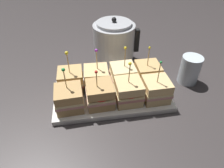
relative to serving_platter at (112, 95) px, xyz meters
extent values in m
plane|color=#383333|center=(0.00, 0.00, -0.01)|extent=(6.00, 6.00, 0.00)
cube|color=white|center=(0.00, 0.00, 0.00)|extent=(0.41, 0.22, 0.01)
cube|color=white|center=(0.00, 0.00, 0.01)|extent=(0.41, 0.22, 0.01)
cube|color=tan|center=(-0.15, -0.05, 0.02)|extent=(0.09, 0.09, 0.03)
cube|color=tan|center=(-0.15, -0.05, 0.04)|extent=(0.09, 0.09, 0.01)
cube|color=beige|center=(-0.15, -0.05, 0.05)|extent=(0.09, 0.09, 0.01)
cube|color=tan|center=(-0.15, -0.05, 0.07)|extent=(0.09, 0.09, 0.03)
cylinder|color=tan|center=(-0.15, -0.04, 0.12)|extent=(0.00, 0.01, 0.08)
sphere|color=green|center=(-0.15, -0.04, 0.15)|extent=(0.01, 0.01, 0.01)
cube|color=tan|center=(-0.05, -0.05, 0.02)|extent=(0.09, 0.09, 0.03)
cube|color=tan|center=(-0.05, -0.05, 0.04)|extent=(0.09, 0.09, 0.01)
cube|color=beige|center=(-0.05, -0.05, 0.05)|extent=(0.09, 0.09, 0.01)
cylinder|color=red|center=(-0.05, -0.06, 0.06)|extent=(0.06, 0.06, 0.00)
cube|color=tan|center=(-0.05, -0.05, 0.07)|extent=(0.09, 0.09, 0.03)
cylinder|color=tan|center=(-0.05, -0.05, 0.11)|extent=(0.00, 0.01, 0.07)
sphere|color=red|center=(-0.05, -0.05, 0.15)|extent=(0.01, 0.01, 0.01)
cube|color=#DBB77A|center=(0.05, -0.05, 0.02)|extent=(0.09, 0.09, 0.03)
cube|color=tan|center=(0.05, -0.05, 0.04)|extent=(0.09, 0.09, 0.01)
cube|color=beige|center=(0.05, -0.05, 0.05)|extent=(0.09, 0.09, 0.01)
cylinder|color=red|center=(0.05, -0.06, 0.06)|extent=(0.05, 0.05, 0.00)
cube|color=#E8C281|center=(0.05, -0.05, 0.07)|extent=(0.09, 0.09, 0.03)
cylinder|color=tan|center=(0.05, -0.05, 0.12)|extent=(0.00, 0.01, 0.08)
sphere|color=yellow|center=(0.05, -0.05, 0.16)|extent=(0.01, 0.01, 0.01)
cube|color=#DBB77A|center=(0.14, -0.05, 0.02)|extent=(0.09, 0.09, 0.03)
cube|color=tan|center=(0.14, -0.05, 0.04)|extent=(0.09, 0.09, 0.01)
cube|color=beige|center=(0.14, -0.05, 0.05)|extent=(0.09, 0.09, 0.01)
cube|color=#E8C281|center=(0.14, -0.05, 0.07)|extent=(0.09, 0.09, 0.03)
cylinder|color=tan|center=(0.14, -0.05, 0.12)|extent=(0.00, 0.00, 0.09)
sphere|color=green|center=(0.14, -0.05, 0.16)|extent=(0.01, 0.01, 0.01)
cube|color=tan|center=(-0.14, 0.05, 0.02)|extent=(0.09, 0.09, 0.03)
cube|color=#B26B60|center=(-0.14, 0.05, 0.04)|extent=(0.09, 0.09, 0.01)
cube|color=beige|center=(-0.14, 0.05, 0.05)|extent=(0.09, 0.09, 0.01)
cube|color=tan|center=(-0.14, 0.05, 0.07)|extent=(0.09, 0.09, 0.03)
cylinder|color=tan|center=(-0.14, 0.04, 0.12)|extent=(0.00, 0.00, 0.09)
sphere|color=yellow|center=(-0.14, 0.04, 0.16)|extent=(0.01, 0.01, 0.01)
cube|color=#DBB77A|center=(-0.05, 0.05, 0.02)|extent=(0.09, 0.09, 0.03)
cube|color=#B26B60|center=(-0.05, 0.05, 0.04)|extent=(0.09, 0.09, 0.01)
cube|color=beige|center=(-0.05, 0.05, 0.05)|extent=(0.09, 0.09, 0.01)
cube|color=#E8C281|center=(-0.05, 0.05, 0.07)|extent=(0.09, 0.09, 0.03)
cylinder|color=tan|center=(-0.04, 0.05, 0.12)|extent=(0.00, 0.01, 0.08)
sphere|color=purple|center=(-0.04, 0.05, 0.16)|extent=(0.01, 0.01, 0.01)
cube|color=beige|center=(0.05, 0.05, 0.02)|extent=(0.09, 0.09, 0.03)
cube|color=tan|center=(0.05, 0.05, 0.04)|extent=(0.09, 0.09, 0.01)
cube|color=beige|center=(0.05, 0.05, 0.05)|extent=(0.09, 0.09, 0.01)
cube|color=beige|center=(0.05, 0.05, 0.07)|extent=(0.09, 0.09, 0.03)
cylinder|color=tan|center=(0.05, 0.05, 0.12)|extent=(0.00, 0.00, 0.09)
sphere|color=yellow|center=(0.05, 0.05, 0.16)|extent=(0.01, 0.01, 0.01)
cube|color=tan|center=(0.14, 0.05, 0.02)|extent=(0.09, 0.09, 0.03)
cube|color=tan|center=(0.14, 0.05, 0.04)|extent=(0.09, 0.09, 0.01)
cube|color=beige|center=(0.14, 0.05, 0.05)|extent=(0.09, 0.09, 0.01)
cube|color=tan|center=(0.14, 0.05, 0.07)|extent=(0.09, 0.09, 0.03)
cylinder|color=tan|center=(0.14, 0.05, 0.12)|extent=(0.00, 0.01, 0.08)
sphere|color=yellow|center=(0.14, 0.05, 0.16)|extent=(0.01, 0.01, 0.01)
cylinder|color=#B7BABF|center=(0.04, 0.25, 0.08)|extent=(0.18, 0.18, 0.17)
cylinder|color=#B7BABF|center=(0.04, 0.25, 0.17)|extent=(0.15, 0.15, 0.01)
sphere|color=black|center=(0.04, 0.25, 0.18)|extent=(0.02, 0.02, 0.02)
cube|color=black|center=(0.15, 0.25, 0.08)|extent=(0.02, 0.02, 0.10)
cylinder|color=silver|center=(0.31, 0.05, 0.05)|extent=(0.08, 0.08, 0.11)
camera|label=1|loc=(-0.08, -0.53, 0.49)|focal=32.00mm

